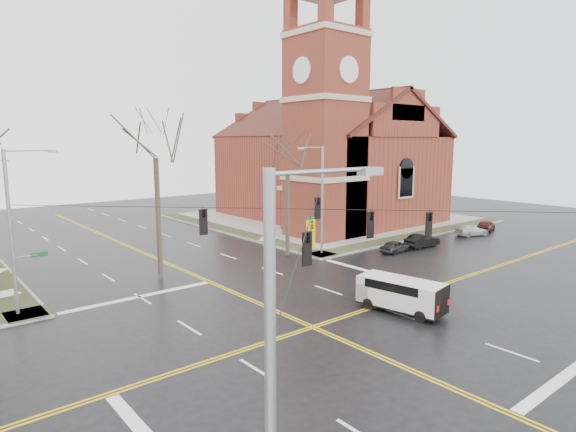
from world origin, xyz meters
TOP-DOWN VIEW (x-y plane):
  - ground at (0.00, 0.00)m, footprint 120.00×120.00m
  - sidewalks at (0.00, 0.00)m, footprint 80.00×80.00m
  - road_markings at (0.00, 0.00)m, footprint 100.00×100.00m
  - church at (24.76, 24.78)m, footprint 24.28×27.48m
  - signal_pole_ne at (11.32, 11.50)m, footprint 2.75×0.22m
  - signal_pole_nw at (-11.32, 11.50)m, footprint 2.75×0.22m
  - signal_pole_sw at (-11.32, -11.50)m, footprint 2.75×0.22m
  - span_wires at (0.00, 0.00)m, footprint 23.02×23.02m
  - traffic_signals at (-0.00, -0.67)m, footprint 8.21×8.26m
  - cargo_van at (5.39, -1.23)m, footprint 2.75×5.15m
  - parked_car_a at (16.95, 8.02)m, footprint 3.23×1.47m
  - parked_car_b at (20.47, 7.74)m, footprint 3.78×1.41m
  - parked_car_c at (29.03, 7.77)m, footprint 3.95×2.53m
  - parked_car_d at (32.45, 8.14)m, footprint 3.92×2.48m
  - tree_nw_near at (-1.99, 13.94)m, footprint 4.00×4.00m
  - tree_ne at (8.81, 12.79)m, footprint 4.00×4.00m

SIDE VIEW (x-z plane):
  - ground at x=0.00m, z-range 0.00..0.00m
  - road_markings at x=0.00m, z-range 0.00..0.01m
  - sidewalks at x=0.00m, z-range -0.01..0.16m
  - parked_car_c at x=29.03m, z-range 0.00..1.06m
  - parked_car_a at x=16.95m, z-range 0.00..1.07m
  - parked_car_b at x=20.47m, z-range 0.00..1.23m
  - parked_car_d at x=32.45m, z-range 0.00..1.24m
  - cargo_van at x=5.39m, z-range 0.17..2.03m
  - signal_pole_ne at x=11.32m, z-range 0.45..9.45m
  - signal_pole_nw at x=-11.32m, z-range 0.45..9.45m
  - signal_pole_sw at x=-11.32m, z-range 0.45..9.45m
  - traffic_signals at x=0.00m, z-range 4.80..6.10m
  - span_wires at x=0.00m, z-range 6.18..6.22m
  - tree_ne at x=8.81m, z-range 2.36..12.88m
  - church at x=24.76m, z-range -5.32..22.18m
  - tree_nw_near at x=-1.99m, z-range 2.76..15.16m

